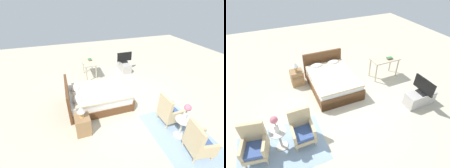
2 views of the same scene
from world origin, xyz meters
The scene contains 13 objects.
ground_plane centered at (0.00, 0.00, 0.00)m, with size 16.00×16.00×0.00m, color beige.
floor_rug centered at (-1.98, -0.92, 0.00)m, with size 2.10×1.50×0.01m.
bed centered at (0.07, 0.91, 0.30)m, with size 1.51×2.07×0.96m.
armchair_by_window_left centered at (-2.52, -0.87, 0.38)m, with size 0.63×0.63×0.92m.
armchair_by_window_right centered at (-1.42, -0.86, 0.38)m, with size 0.54×0.54×0.92m.
side_table centered at (-1.98, -0.86, 0.37)m, with size 0.40×0.40×0.60m.
flower_vase centered at (-1.98, -0.86, 0.89)m, with size 0.17×0.17×0.48m.
nightstand centered at (-1.01, 1.57, 0.28)m, with size 0.44×0.41×0.55m.
table_lamp centered at (-1.01, 1.57, 0.76)m, with size 0.22×0.22×0.33m.
tv_stand centered at (2.27, -1.00, 0.22)m, with size 0.96×0.40×0.44m.
tv_flatscreen centered at (2.28, -1.00, 0.70)m, with size 0.20×0.73×0.50m.
vanity_desk centered at (2.14, 0.77, 0.65)m, with size 1.04×0.52×0.76m.
book_stack centered at (2.27, 0.69, 0.79)m, with size 0.22×0.16×0.06m.
Camera 1 is at (-4.03, 1.74, 3.33)m, focal length 24.00 mm.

